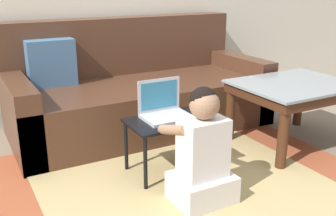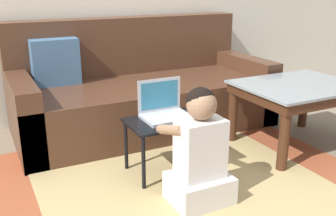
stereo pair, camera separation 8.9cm
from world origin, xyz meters
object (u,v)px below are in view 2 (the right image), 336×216
object	(u,v)px
person_seated	(200,154)
laptop_desk	(168,127)
computer_mouse	(199,114)
couch	(140,92)
coffee_table	(298,94)
laptop	(165,112)

from	to	relation	value
person_seated	laptop_desk	bearing A→B (deg)	88.95
computer_mouse	laptop_desk	bearing A→B (deg)	168.27
couch	person_seated	size ratio (longest dim) A/B	3.12
couch	laptop_desk	distance (m)	0.90
laptop_desk	person_seated	xyz separation A→B (m)	(-0.01, -0.40, -0.02)
coffee_table	computer_mouse	bearing A→B (deg)	-179.98
laptop	person_seated	bearing A→B (deg)	-91.53
coffee_table	laptop	xyz separation A→B (m)	(-1.04, 0.09, -0.00)
coffee_table	laptop	size ratio (longest dim) A/B	2.81
couch	coffee_table	size ratio (longest dim) A/B	2.47
coffee_table	computer_mouse	world-z (taller)	coffee_table
person_seated	laptop	bearing A→B (deg)	88.47
laptop	computer_mouse	xyz separation A→B (m)	(0.20, -0.09, -0.02)
coffee_table	laptop_desk	world-z (taller)	coffee_table
couch	computer_mouse	distance (m)	0.93
laptop_desk	person_seated	distance (m)	0.40
couch	laptop_desk	xyz separation A→B (m)	(-0.18, -0.88, 0.01)
couch	coffee_table	xyz separation A→B (m)	(0.86, -0.92, 0.11)
laptop_desk	computer_mouse	distance (m)	0.22
laptop_desk	computer_mouse	size ratio (longest dim) A/B	4.57
laptop_desk	person_seated	world-z (taller)	person_seated
couch	laptop_desk	world-z (taller)	couch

